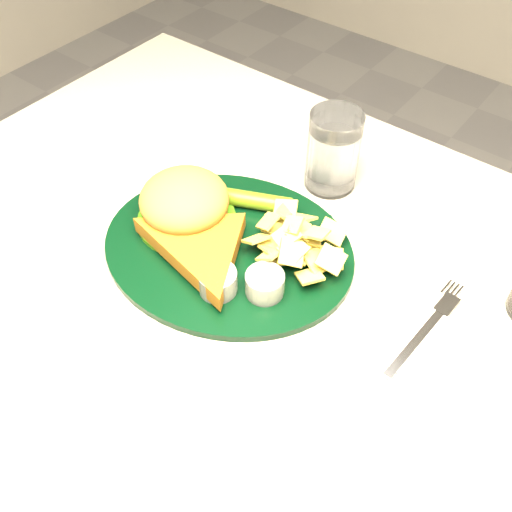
{
  "coord_description": "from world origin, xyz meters",
  "views": [
    {
      "loc": [
        0.26,
        -0.39,
        1.33
      ],
      "look_at": [
        -0.03,
        -0.02,
        0.8
      ],
      "focal_mm": 40.0,
      "sensor_mm": 36.0,
      "label": 1
    }
  ],
  "objects_px": {
    "table": "(275,417)",
    "fork_napkin": "(418,339)",
    "water_glass": "(333,151)",
    "dinner_plate": "(227,231)"
  },
  "relations": [
    {
      "from": "fork_napkin",
      "to": "dinner_plate",
      "type": "bearing_deg",
      "value": -170.85
    },
    {
      "from": "water_glass",
      "to": "fork_napkin",
      "type": "relative_size",
      "value": 0.79
    },
    {
      "from": "dinner_plate",
      "to": "water_glass",
      "type": "relative_size",
      "value": 2.83
    },
    {
      "from": "fork_napkin",
      "to": "water_glass",
      "type": "bearing_deg",
      "value": 147.15
    },
    {
      "from": "dinner_plate",
      "to": "fork_napkin",
      "type": "distance_m",
      "value": 0.28
    },
    {
      "from": "table",
      "to": "fork_napkin",
      "type": "relative_size",
      "value": 7.76
    },
    {
      "from": "dinner_plate",
      "to": "water_glass",
      "type": "bearing_deg",
      "value": 66.62
    },
    {
      "from": "dinner_plate",
      "to": "water_glass",
      "type": "xyz_separation_m",
      "value": [
        0.03,
        0.2,
        0.02
      ]
    },
    {
      "from": "table",
      "to": "fork_napkin",
      "type": "height_order",
      "value": "fork_napkin"
    },
    {
      "from": "water_glass",
      "to": "fork_napkin",
      "type": "height_order",
      "value": "water_glass"
    }
  ]
}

